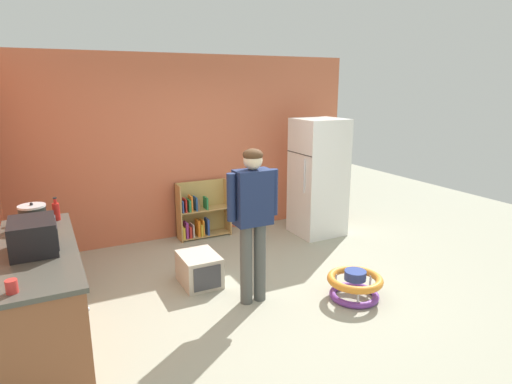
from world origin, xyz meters
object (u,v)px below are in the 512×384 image
Objects in this scene: microwave at (33,236)px; refrigerator at (318,177)px; kitchen_counter at (43,295)px; green_cup at (14,221)px; bookshelf at (200,214)px; crock_pot at (33,216)px; baby_walker at (355,285)px; yellow_cup at (52,228)px; ketchup_bottle at (56,211)px; pet_carrier at (199,269)px; red_cup at (12,286)px; banana_bunch at (19,236)px; standing_person at (253,213)px.

refrigerator is at bearing 20.10° from microwave.
green_cup reaches higher than kitchen_counter.
refrigerator is 1.89m from bookshelf.
refrigerator is 6.93× the size of crock_pot.
yellow_cup is (-2.88, 1.01, 0.79)m from baby_walker.
bookshelf is at bearing 31.58° from ketchup_bottle.
kitchen_counter reaches higher than pet_carrier.
pet_carrier is 2.34m from red_cup.
yellow_cup is (0.33, -0.40, 0.00)m from green_cup.
banana_bunch is (-0.13, -0.31, -0.09)m from crock_pot.
yellow_cup reaches higher than pet_carrier.
pet_carrier is at bearing 3.43° from yellow_cup.
standing_person is (-1.87, -1.52, 0.11)m from refrigerator.
red_cup is at bearing -162.94° from standing_person.
standing_person is 3.00× the size of pet_carrier.
kitchen_counter is 0.94m from green_cup.
standing_person is 17.46× the size of red_cup.
bookshelf is (2.18, 1.99, -0.10)m from kitchen_counter.
red_cup is 1.26m from yellow_cup.
kitchen_counter is 2.96m from bookshelf.
red_cup reaches higher than baby_walker.
yellow_cup is (0.14, 0.38, 0.50)m from kitchen_counter.
banana_bunch is 1.64× the size of yellow_cup.
baby_walker is 3.28m from red_cup.
yellow_cup reaches higher than kitchen_counter.
standing_person is at bearing -21.83° from crock_pot.
ketchup_bottle is at bearing 81.02° from yellow_cup.
baby_walker is 3.39m from crock_pot.
microwave is at bearing -136.47° from bookshelf.
green_cup is at bearing -152.94° from bookshelf.
red_cup is 1.63m from green_cup.
bookshelf is at bearing 27.06° from green_cup.
kitchen_counter is 2.37× the size of bookshelf.
baby_walker is (3.02, -0.63, -0.29)m from kitchen_counter.
pet_carrier is 1.67m from ketchup_bottle.
green_cup is (-0.19, 0.78, 0.50)m from kitchen_counter.
ketchup_bottle is at bearing 53.87° from banana_bunch.
baby_walker is 3.20m from microwave.
green_cup is 1.00× the size of yellow_cup.
kitchen_counter reaches higher than baby_walker.
crock_pot is 0.35m from banana_bunch.
crock_pot is at bearing 158.17° from standing_person.
kitchen_counter is 12.93× the size of banana_bunch.
bookshelf is at bearing 50.61° from red_cup.
crock_pot is (-0.02, 0.62, 0.56)m from kitchen_counter.
refrigerator reaches higher than green_cup.
baby_walker is 2.35× the size of crock_pot.
microwave reaches higher than yellow_cup.
green_cup is (-0.05, 0.48, 0.02)m from banana_bunch.
bookshelf is 8.95× the size of green_cup.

